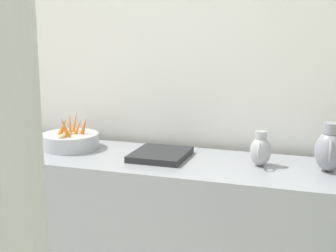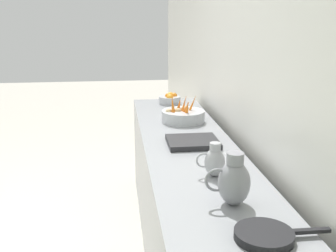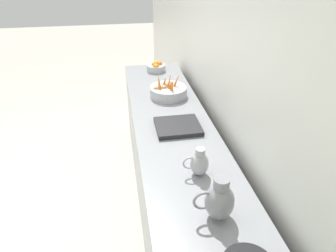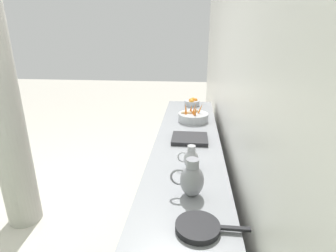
{
  "view_description": "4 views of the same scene",
  "coord_description": "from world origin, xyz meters",
  "px_view_note": "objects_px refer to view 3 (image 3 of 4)",
  "views": [
    {
      "loc": [
        0.85,
        0.93,
        1.6
      ],
      "look_at": [
        -1.4,
        0.18,
        1.11
      ],
      "focal_mm": 49.35,
      "sensor_mm": 36.0,
      "label": 1
    },
    {
      "loc": [
        -1.06,
        2.71,
        1.76
      ],
      "look_at": [
        -1.38,
        0.09,
        1.03
      ],
      "focal_mm": 44.33,
      "sensor_mm": 36.0,
      "label": 2
    },
    {
      "loc": [
        -1.13,
        2.04,
        2.09
      ],
      "look_at": [
        -1.46,
        0.19,
        0.98
      ],
      "focal_mm": 32.18,
      "sensor_mm": 36.0,
      "label": 3
    },
    {
      "loc": [
        -1.56,
        2.46,
        1.88
      ],
      "look_at": [
        -1.33,
        0.0,
        1.0
      ],
      "focal_mm": 28.45,
      "sensor_mm": 36.0,
      "label": 4
    }
  ],
  "objects_px": {
    "vegetable_colander": "(168,91)",
    "orange_bowl": "(156,67)",
    "metal_pitcher_short": "(199,163)",
    "metal_pitcher_tall": "(219,200)"
  },
  "relations": [
    {
      "from": "vegetable_colander",
      "to": "orange_bowl",
      "type": "xyz_separation_m",
      "value": [
        0.02,
        -0.7,
        -0.01
      ]
    },
    {
      "from": "metal_pitcher_short",
      "to": "vegetable_colander",
      "type": "bearing_deg",
      "value": -90.58
    },
    {
      "from": "orange_bowl",
      "to": "metal_pitcher_short",
      "type": "bearing_deg",
      "value": 90.13
    },
    {
      "from": "orange_bowl",
      "to": "metal_pitcher_tall",
      "type": "xyz_separation_m",
      "value": [
        -0.01,
        2.2,
        0.07
      ]
    },
    {
      "from": "metal_pitcher_short",
      "to": "metal_pitcher_tall",
      "type": "bearing_deg",
      "value": 91.34
    },
    {
      "from": "orange_bowl",
      "to": "metal_pitcher_short",
      "type": "distance_m",
      "value": 1.85
    },
    {
      "from": "vegetable_colander",
      "to": "metal_pitcher_short",
      "type": "relative_size",
      "value": 1.84
    },
    {
      "from": "vegetable_colander",
      "to": "orange_bowl",
      "type": "relative_size",
      "value": 1.65
    },
    {
      "from": "vegetable_colander",
      "to": "metal_pitcher_tall",
      "type": "relative_size",
      "value": 1.38
    },
    {
      "from": "vegetable_colander",
      "to": "orange_bowl",
      "type": "bearing_deg",
      "value": -88.69
    }
  ]
}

